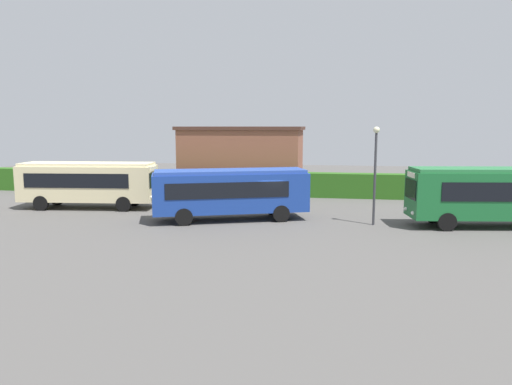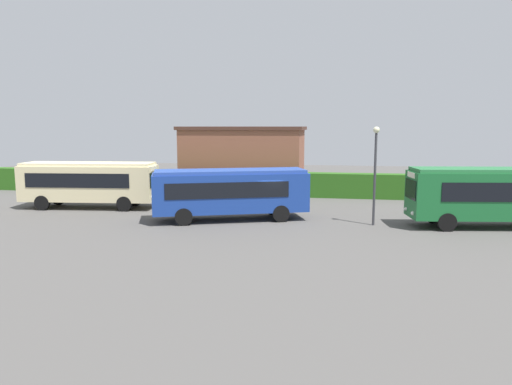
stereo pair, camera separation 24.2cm
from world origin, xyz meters
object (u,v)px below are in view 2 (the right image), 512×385
traffic_cone (469,203)px  lamppost (375,164)px  bus_green (491,194)px  person_center (442,202)px  bus_blue (231,191)px  person_left (137,190)px  bus_cream (89,182)px

traffic_cone → lamppost: bearing=-133.4°
bus_green → person_center: bearing=-63.4°
bus_blue → person_center: 13.11m
person_left → lamppost: (16.74, -5.61, 2.60)m
bus_cream → traffic_cone: size_ratio=15.60×
bus_cream → bus_blue: bus_cream is taller
bus_cream → bus_blue: (10.49, -2.49, -0.05)m
bus_blue → person_left: bus_blue is taller
bus_cream → person_center: (23.18, 0.68, -0.89)m
bus_green → bus_cream: bearing=-13.0°
bus_green → person_center: bus_green is taller
bus_green → person_left: size_ratio=5.46×
person_left → traffic_cone: 23.83m
bus_cream → lamppost: size_ratio=1.68×
person_left → person_center: 21.22m
person_left → lamppost: bearing=38.3°
bus_green → person_center: (-1.95, 2.83, -0.97)m
bus_blue → bus_cream: bearing=146.6°
lamppost → person_left: bearing=161.5°
bus_blue → lamppost: size_ratio=1.69×
bus_green → lamppost: 6.51m
person_left → person_center: bearing=50.5°
person_center → bus_blue: bearing=-63.4°
bus_green → lamppost: size_ratio=1.64×
bus_cream → lamppost: lamppost is taller
bus_blue → person_center: (12.69, 3.17, -0.84)m
bus_blue → traffic_cone: bus_blue is taller
bus_blue → lamppost: (8.35, -0.10, 1.72)m
person_left → bus_blue: bearing=23.6°
bus_blue → traffic_cone: 17.07m
person_center → traffic_cone: person_center is taller
person_left → traffic_cone: person_left is taller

